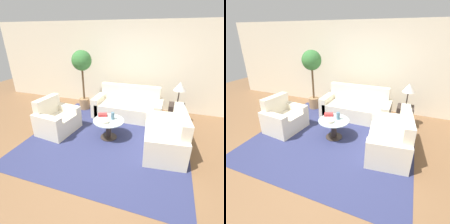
# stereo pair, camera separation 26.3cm
# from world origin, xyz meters

# --- Properties ---
(ground_plane) EXTENTS (14.00, 14.00, 0.00)m
(ground_plane) POSITION_xyz_m (0.00, 0.00, 0.00)
(ground_plane) COLOR brown
(wall_back) EXTENTS (10.00, 0.06, 2.60)m
(wall_back) POSITION_xyz_m (0.00, 2.65, 1.30)
(wall_back) COLOR beige
(wall_back) RESTS_ON ground_plane
(rug) EXTENTS (3.55, 3.39, 0.01)m
(rug) POSITION_xyz_m (-0.13, 0.56, 0.00)
(rug) COLOR navy
(rug) RESTS_ON ground_plane
(sofa_main) EXTENTS (1.93, 0.81, 0.88)m
(sofa_main) POSITION_xyz_m (0.01, 1.84, 0.28)
(sofa_main) COLOR beige
(sofa_main) RESTS_ON ground_plane
(armchair) EXTENTS (0.85, 1.01, 0.85)m
(armchair) POSITION_xyz_m (-1.47, 0.46, 0.28)
(armchair) COLOR beige
(armchair) RESTS_ON ground_plane
(loveseat) EXTENTS (0.92, 1.44, 0.86)m
(loveseat) POSITION_xyz_m (1.17, 0.54, 0.28)
(loveseat) COLOR beige
(loveseat) RESTS_ON ground_plane
(coffee_table) EXTENTS (0.71, 0.71, 0.46)m
(coffee_table) POSITION_xyz_m (-0.13, 0.56, 0.29)
(coffee_table) COLOR #332823
(coffee_table) RESTS_ON ground_plane
(side_table) EXTENTS (0.40, 0.40, 0.55)m
(side_table) POSITION_xyz_m (1.33, 1.79, 0.27)
(side_table) COLOR #332823
(side_table) RESTS_ON ground_plane
(table_lamp) EXTENTS (0.30, 0.30, 0.60)m
(table_lamp) POSITION_xyz_m (1.33, 1.79, 1.02)
(table_lamp) COLOR #332823
(table_lamp) RESTS_ON side_table
(potted_plant) EXTENTS (0.59, 0.59, 1.81)m
(potted_plant) POSITION_xyz_m (-1.45, 1.95, 1.31)
(potted_plant) COLOR #93704C
(potted_plant) RESTS_ON ground_plane
(vase) EXTENTS (0.08, 0.08, 0.17)m
(vase) POSITION_xyz_m (-0.06, 0.64, 0.54)
(vase) COLOR slate
(vase) RESTS_ON coffee_table
(bowl) EXTENTS (0.19, 0.19, 0.05)m
(bowl) POSITION_xyz_m (-0.17, 0.44, 0.48)
(bowl) COLOR beige
(bowl) RESTS_ON coffee_table
(book_stack) EXTENTS (0.24, 0.18, 0.06)m
(book_stack) POSITION_xyz_m (-0.33, 0.72, 0.49)
(book_stack) COLOR #BC3333
(book_stack) RESTS_ON coffee_table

